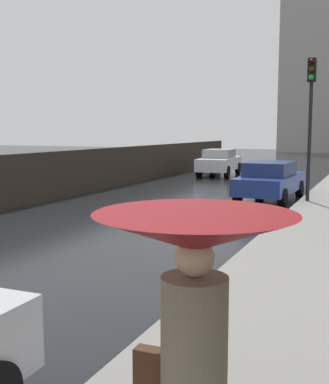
{
  "coord_description": "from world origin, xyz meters",
  "views": [
    {
      "loc": [
        6.41,
        -4.85,
        2.48
      ],
      "look_at": [
        2.41,
        4.35,
        1.22
      ],
      "focal_mm": 46.23,
      "sensor_mm": 36.0,
      "label": 1
    }
  ],
  "objects_px": {
    "car_blue_near_kerb": "(270,180)",
    "car_white_mid_road": "(219,162)",
    "pedestrian_with_umbrella_near": "(194,273)",
    "traffic_light": "(311,104)"
  },
  "relations": [
    {
      "from": "car_blue_near_kerb",
      "to": "pedestrian_with_umbrella_near",
      "type": "height_order",
      "value": "pedestrian_with_umbrella_near"
    },
    {
      "from": "car_blue_near_kerb",
      "to": "car_white_mid_road",
      "type": "xyz_separation_m",
      "value": [
        -4.51,
        8.45,
        0.04
      ]
    },
    {
      "from": "car_white_mid_road",
      "to": "pedestrian_with_umbrella_near",
      "type": "height_order",
      "value": "pedestrian_with_umbrella_near"
    },
    {
      "from": "car_blue_near_kerb",
      "to": "car_white_mid_road",
      "type": "distance_m",
      "value": 9.58
    },
    {
      "from": "pedestrian_with_umbrella_near",
      "to": "traffic_light",
      "type": "bearing_deg",
      "value": -86.68
    },
    {
      "from": "car_blue_near_kerb",
      "to": "traffic_light",
      "type": "distance_m",
      "value": 3.07
    },
    {
      "from": "car_white_mid_road",
      "to": "traffic_light",
      "type": "relative_size",
      "value": 0.93
    },
    {
      "from": "pedestrian_with_umbrella_near",
      "to": "traffic_light",
      "type": "distance_m",
      "value": 14.4
    },
    {
      "from": "car_white_mid_road",
      "to": "pedestrian_with_umbrella_near",
      "type": "bearing_deg",
      "value": 103.35
    },
    {
      "from": "car_blue_near_kerb",
      "to": "car_white_mid_road",
      "type": "bearing_deg",
      "value": 120.75
    }
  ]
}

